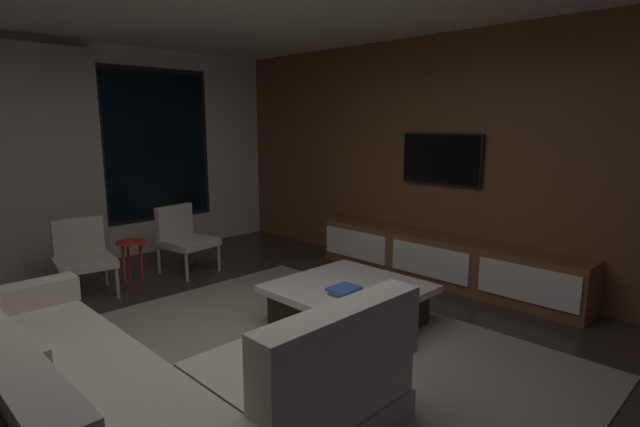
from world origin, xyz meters
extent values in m
plane|color=#332B26|center=(0.00, 0.00, 0.00)|extent=(9.20, 9.20, 0.00)
cube|color=silver|center=(0.00, 3.66, 1.35)|extent=(6.60, 0.12, 2.70)
cube|color=black|center=(1.30, 3.60, 1.45)|extent=(1.52, 0.02, 2.02)
cube|color=black|center=(1.30, 3.58, 1.45)|extent=(1.40, 0.03, 1.90)
cube|color=#BCB5A3|center=(-0.55, 3.48, 1.30)|extent=(2.10, 0.12, 2.60)
cube|color=brown|center=(3.06, 0.00, 1.35)|extent=(0.12, 7.80, 2.70)
cube|color=gray|center=(0.35, -0.10, 0.01)|extent=(3.20, 3.80, 0.01)
cube|color=#A49C8C|center=(-1.07, 0.10, 0.09)|extent=(0.90, 2.50, 0.18)
cube|color=beige|center=(-1.07, 0.10, 0.30)|extent=(0.86, 2.42, 0.24)
cube|color=beige|center=(-1.07, 1.25, 0.51)|extent=(0.90, 0.20, 0.18)
cube|color=#A49C8C|center=(-0.09, -0.70, 0.09)|extent=(1.10, 0.90, 0.18)
cube|color=beige|center=(-0.09, -0.70, 0.30)|extent=(1.07, 0.86, 0.24)
cube|color=beige|center=(-0.09, -1.05, 0.62)|extent=(1.10, 0.20, 0.40)
cube|color=#B2A893|center=(-1.30, -0.20, 0.58)|extent=(0.10, 0.36, 0.36)
cube|color=black|center=(1.20, 0.05, 0.15)|extent=(1.00, 1.00, 0.30)
cube|color=white|center=(1.20, 0.05, 0.33)|extent=(1.16, 1.16, 0.06)
cube|color=#BB767D|center=(1.01, -0.07, 0.37)|extent=(0.20, 0.16, 0.03)
cube|color=blue|center=(1.01, -0.07, 0.40)|extent=(0.24, 0.20, 0.03)
cylinder|color=#B2ADA0|center=(1.29, 2.20, 0.18)|extent=(0.04, 0.04, 0.36)
cylinder|color=#B2ADA0|center=(0.82, 2.12, 0.18)|extent=(0.04, 0.04, 0.36)
cylinder|color=#B2ADA0|center=(1.21, 2.69, 0.18)|extent=(0.04, 0.04, 0.36)
cylinder|color=#B2ADA0|center=(0.74, 2.61, 0.18)|extent=(0.04, 0.04, 0.36)
cube|color=beige|center=(1.02, 2.40, 0.36)|extent=(0.62, 0.64, 0.08)
cube|color=beige|center=(0.98, 2.64, 0.59)|extent=(0.49, 0.16, 0.38)
cylinder|color=#B2ADA0|center=(0.04, 2.12, 0.18)|extent=(0.04, 0.04, 0.36)
cylinder|color=#B2ADA0|center=(-0.43, 2.20, 0.18)|extent=(0.04, 0.04, 0.36)
cylinder|color=#B2ADA0|center=(0.12, 2.61, 0.18)|extent=(0.04, 0.04, 0.36)
cylinder|color=#B2ADA0|center=(-0.35, 2.69, 0.18)|extent=(0.04, 0.04, 0.36)
cube|color=beige|center=(-0.15, 2.40, 0.36)|extent=(0.62, 0.64, 0.08)
cube|color=beige|center=(-0.11, 2.64, 0.59)|extent=(0.49, 0.16, 0.38)
cylinder|color=red|center=(0.30, 2.55, 0.23)|extent=(0.03, 0.03, 0.46)
cylinder|color=red|center=(0.50, 2.55, 0.23)|extent=(0.03, 0.03, 0.46)
cylinder|color=red|center=(0.40, 2.65, 0.23)|extent=(0.03, 0.03, 0.46)
cylinder|color=red|center=(0.40, 2.55, 0.45)|extent=(0.32, 0.32, 0.02)
cube|color=brown|center=(2.78, 0.10, 0.26)|extent=(0.44, 3.10, 0.52)
cube|color=white|center=(2.55, -0.94, 0.29)|extent=(0.02, 0.93, 0.33)
cube|color=white|center=(2.55, 0.10, 0.29)|extent=(0.02, 0.93, 0.33)
cube|color=white|center=(2.55, 1.15, 0.29)|extent=(0.02, 0.93, 0.33)
cube|color=black|center=(2.74, -0.75, 0.12)|extent=(0.33, 0.68, 0.19)
cube|color=#8AD5A4|center=(2.74, -1.01, 0.12)|extent=(0.03, 0.04, 0.18)
cube|color=#6D975D|center=(2.74, -0.88, 0.10)|extent=(0.03, 0.04, 0.15)
cube|color=#8C79B7|center=(2.74, -0.75, 0.10)|extent=(0.03, 0.04, 0.15)
cube|color=#5BC985|center=(2.74, -0.62, 0.11)|extent=(0.03, 0.04, 0.17)
cube|color=#43A76A|center=(2.74, -0.49, 0.12)|extent=(0.03, 0.04, 0.19)
cube|color=black|center=(2.95, 0.25, 1.35)|extent=(0.04, 0.98, 0.57)
cube|color=black|center=(2.95, 0.25, 1.35)|extent=(0.05, 0.94, 0.53)
camera|label=1|loc=(-1.82, -2.62, 1.74)|focal=27.35mm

